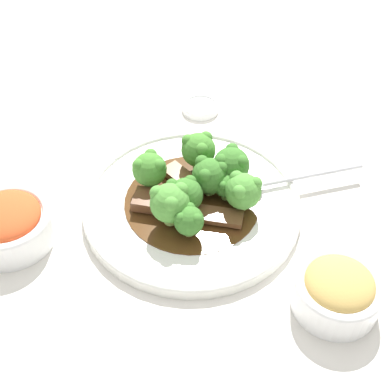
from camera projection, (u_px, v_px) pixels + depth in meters
name	position (u px, v px, depth m)	size (l,w,h in m)	color
ground_plane	(192.00, 209.00, 0.76)	(4.00, 4.00, 0.00)	silver
main_plate	(192.00, 204.00, 0.76)	(0.31, 0.31, 0.02)	white
beef_strip_0	(216.00, 216.00, 0.72)	(0.04, 0.08, 0.01)	brown
beef_strip_1	(155.00, 201.00, 0.74)	(0.05, 0.06, 0.02)	#56331E
beef_strip_2	(184.00, 179.00, 0.77)	(0.05, 0.08, 0.01)	brown
broccoli_floret_0	(226.00, 185.00, 0.73)	(0.03, 0.03, 0.04)	#8EB756
broccoli_floret_1	(183.00, 193.00, 0.72)	(0.05, 0.05, 0.05)	#8EB756
broccoli_floret_2	(150.00, 169.00, 0.75)	(0.05, 0.05, 0.06)	#7FA84C
broccoli_floret_3	(210.00, 175.00, 0.74)	(0.05, 0.05, 0.06)	#7FA84C
broccoli_floret_4	(170.00, 203.00, 0.69)	(0.05, 0.05, 0.06)	#8EB756
broccoli_floret_5	(231.00, 165.00, 0.75)	(0.05, 0.05, 0.06)	#7FA84C
broccoli_floret_6	(243.00, 191.00, 0.72)	(0.05, 0.05, 0.06)	#8EB756
broccoli_floret_7	(198.00, 149.00, 0.77)	(0.05, 0.05, 0.06)	#8EB756
broccoli_floret_8	(189.00, 220.00, 0.69)	(0.04, 0.04, 0.04)	#7FA84C
serving_spoon	(258.00, 184.00, 0.76)	(0.15, 0.18, 0.01)	silver
side_bowl_kimchi	(8.00, 223.00, 0.70)	(0.12, 0.12, 0.06)	white
side_bowl_appetizer	(337.00, 291.00, 0.63)	(0.10, 0.10, 0.06)	white
sauce_dish	(201.00, 107.00, 0.92)	(0.06, 0.06, 0.01)	white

